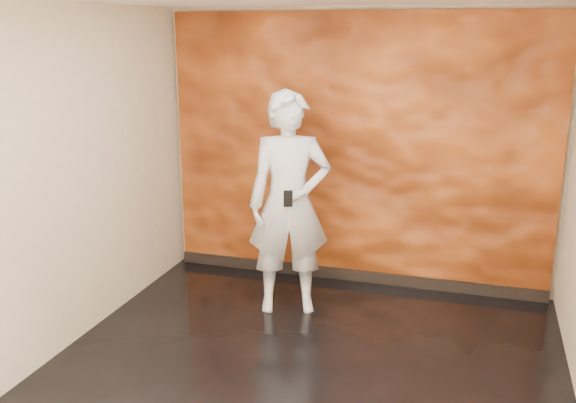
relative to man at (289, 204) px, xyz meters
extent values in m
cube|color=black|center=(0.44, -1.07, -1.04)|extent=(4.00, 4.00, 0.01)
cube|color=#B7AC90|center=(0.44, 0.93, 0.37)|extent=(4.00, 0.02, 2.80)
cube|color=#B7AC90|center=(0.44, -3.07, 0.37)|extent=(4.00, 0.02, 2.80)
cube|color=#B7AC90|center=(-1.56, -1.07, 0.37)|extent=(0.02, 4.00, 2.80)
cube|color=orange|center=(0.44, 0.89, 0.35)|extent=(3.90, 0.06, 2.75)
cube|color=black|center=(0.44, 0.85, -0.97)|extent=(3.90, 0.04, 0.12)
imported|color=#9EA4AE|center=(0.00, 0.00, 0.00)|extent=(0.87, 0.71, 2.07)
cube|color=black|center=(0.07, -0.28, 0.12)|extent=(0.08, 0.05, 0.15)
camera|label=1|loc=(1.65, -5.42, 1.56)|focal=40.00mm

